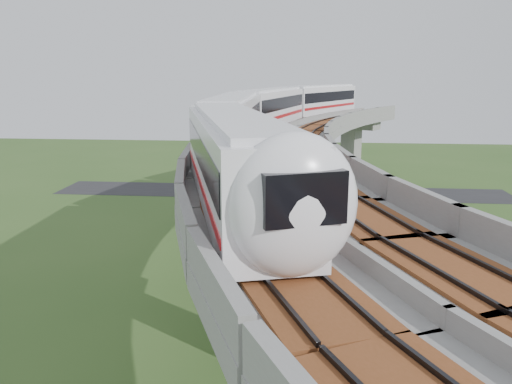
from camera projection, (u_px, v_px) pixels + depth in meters
ground at (265, 283)px, 37.76m from camera, size 160.00×160.00×0.00m
dirt_lot at (464, 302)px, 34.58m from camera, size 18.00×26.00×0.04m
asphalt_road at (281, 192)px, 66.81m from camera, size 60.00×8.00×0.03m
viaduct at (320, 167)px, 35.31m from camera, size 19.58×73.98×11.40m
metro_train at (278, 114)px, 40.32m from camera, size 13.34×61.04×3.64m
fence at (397, 279)px, 36.72m from camera, size 3.87×38.73×1.50m
tree_0 at (385, 188)px, 59.22m from camera, size 2.60×2.60×3.30m
tree_1 at (355, 213)px, 51.09m from camera, size 2.02×2.02×2.37m
tree_2 at (357, 220)px, 47.08m from camera, size 2.30×2.30×2.98m
tree_3 at (341, 247)px, 39.76m from camera, size 3.01×3.01×3.32m
tree_4 at (368, 274)px, 33.88m from camera, size 2.99×2.99×3.46m
tree_5 at (384, 330)px, 27.39m from camera, size 2.79×2.79×2.97m
car_white at (389, 305)px, 33.01m from camera, size 1.80×3.21×1.03m
car_dark at (391, 250)px, 42.97m from camera, size 4.37×2.40×1.20m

